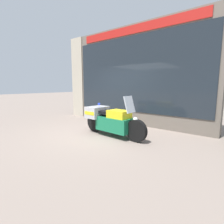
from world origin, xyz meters
The scene contains 4 objects.
ground_plane centered at (0.00, 0.00, 0.00)m, with size 60.00×60.00×0.00m, color gray.
shop_building centered at (-0.39, 2.00, 2.00)m, with size 6.95×0.55×3.99m.
window_display centered at (0.32, 2.03, 0.47)m, with size 5.71×0.30×1.99m.
paramedic_motorcycle centered at (0.63, 0.01, 0.53)m, with size 2.42×0.77×1.32m.
Camera 1 is at (4.20, -4.26, 1.63)m, focal length 28.00 mm.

